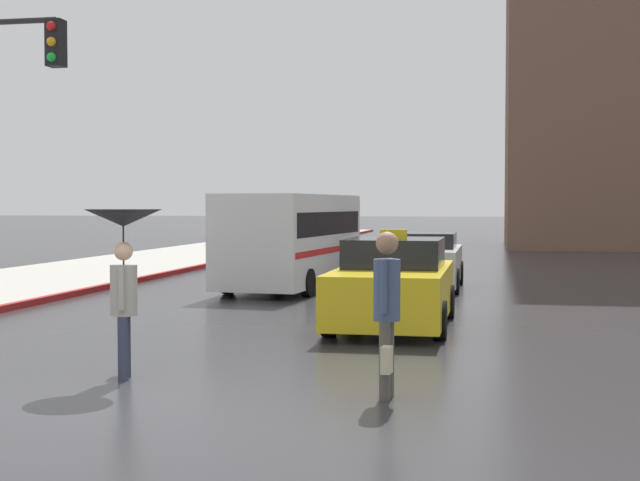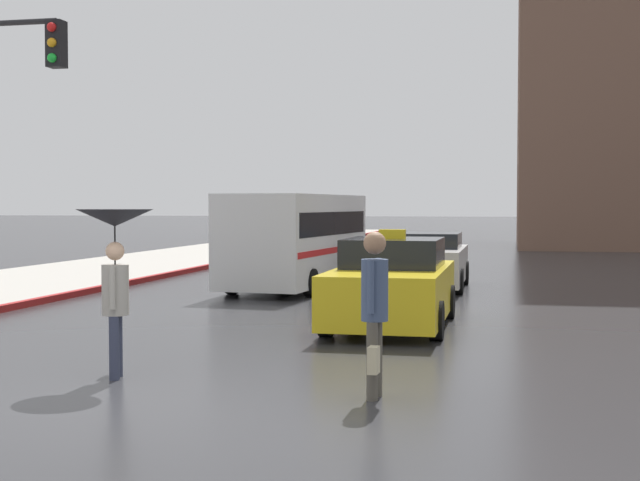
# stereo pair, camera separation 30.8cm
# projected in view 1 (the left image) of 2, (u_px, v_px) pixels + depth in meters

# --- Properties ---
(ground_plane) EXTENTS (300.00, 300.00, 0.00)m
(ground_plane) POSITION_uv_depth(u_px,v_px,m) (111.00, 411.00, 8.83)
(ground_plane) COLOR #2D2D30
(taxi) EXTENTS (1.91, 4.31, 1.64)m
(taxi) POSITION_uv_depth(u_px,v_px,m) (394.00, 285.00, 14.99)
(taxi) COLOR gold
(taxi) RESTS_ON ground_plane
(sedan_red) EXTENTS (1.91, 4.22, 1.36)m
(sedan_red) POSITION_uv_depth(u_px,v_px,m) (422.00, 262.00, 21.87)
(sedan_red) COLOR #B7B2AD
(sedan_red) RESTS_ON ground_plane
(ambulance_van) EXTENTS (2.55, 5.93, 2.29)m
(ambulance_van) POSITION_uv_depth(u_px,v_px,m) (292.00, 237.00, 21.71)
(ambulance_van) COLOR silver
(ambulance_van) RESTS_ON ground_plane
(pedestrian_with_umbrella) EXTENTS (0.90, 0.90, 2.00)m
(pedestrian_with_umbrella) POSITION_uv_depth(u_px,v_px,m) (123.00, 250.00, 10.41)
(pedestrian_with_umbrella) COLOR #2D3347
(pedestrian_with_umbrella) RESTS_ON ground_plane
(pedestrian_man) EXTENTS (0.31, 0.58, 1.77)m
(pedestrian_man) POSITION_uv_depth(u_px,v_px,m) (387.00, 303.00, 9.38)
(pedestrian_man) COLOR #4C473D
(pedestrian_man) RESTS_ON ground_plane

